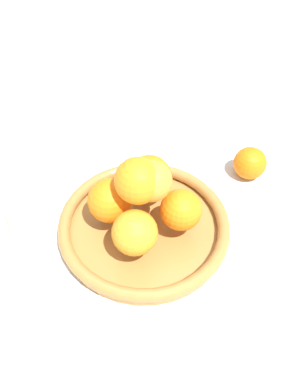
{
  "coord_description": "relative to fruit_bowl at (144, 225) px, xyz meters",
  "views": [
    {
      "loc": [
        -0.35,
        0.19,
        0.53
      ],
      "look_at": [
        0.0,
        0.0,
        0.1
      ],
      "focal_mm": 35.0,
      "sensor_mm": 36.0,
      "label": 1
    }
  ],
  "objects": [
    {
      "name": "ground_plane",
      "position": [
        0.0,
        0.0,
        -0.02
      ],
      "size": [
        4.0,
        4.0,
        0.0
      ],
      "primitive_type": "plane",
      "color": "beige"
    },
    {
      "name": "fruit_bowl",
      "position": [
        0.0,
        0.0,
        0.0
      ],
      "size": [
        0.3,
        0.3,
        0.03
      ],
      "color": "#A57238",
      "rests_on": "ground_plane"
    },
    {
      "name": "orange_pile",
      "position": [
        0.0,
        0.0,
        0.07
      ],
      "size": [
        0.17,
        0.17,
        0.13
      ],
      "color": "orange",
      "rests_on": "fruit_bowl"
    },
    {
      "name": "stray_orange",
      "position": [
        0.02,
        -0.25,
        0.02
      ],
      "size": [
        0.06,
        0.06,
        0.06
      ],
      "primitive_type": "sphere",
      "color": "orange",
      "rests_on": "ground_plane"
    }
  ]
}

